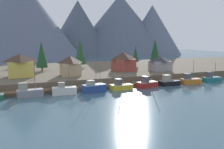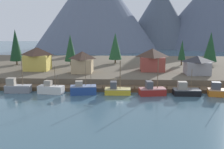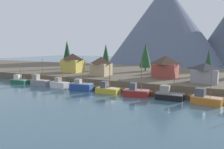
# 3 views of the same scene
# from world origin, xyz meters

# --- Properties ---
(ground_plane) EXTENTS (400.00, 400.00, 1.00)m
(ground_plane) POSITION_xyz_m (0.00, 20.00, -0.50)
(ground_plane) COLOR #3D5B6B
(dock) EXTENTS (80.00, 4.00, 1.60)m
(dock) POSITION_xyz_m (0.00, 1.99, 0.50)
(dock) COLOR brown
(dock) RESTS_ON ground_plane
(shoreline_bank) EXTENTS (400.00, 56.00, 2.50)m
(shoreline_bank) POSITION_xyz_m (0.00, 32.00, 1.25)
(shoreline_bank) COLOR brown
(shoreline_bank) RESTS_ON ground_plane
(mountain_west_peak) EXTENTS (90.91, 90.91, 62.03)m
(mountain_west_peak) POSITION_xyz_m (-21.41, 131.90, 31.01)
(mountain_west_peak) COLOR slate
(mountain_west_peak) RESTS_ON ground_plane
(mountain_central_peak) EXTENTS (58.22, 58.22, 47.98)m
(mountain_central_peak) POSITION_xyz_m (27.98, 150.62, 23.99)
(mountain_central_peak) COLOR #475160
(mountain_central_peak) RESTS_ON ground_plane
(mountain_east_peak) EXTENTS (94.60, 94.60, 56.48)m
(mountain_east_peak) POSITION_xyz_m (70.49, 154.41, 28.24)
(mountain_east_peak) COLOR #4C566B
(mountain_east_peak) RESTS_ON ground_plane
(mountain_far_ridge) EXTENTS (56.22, 56.22, 46.05)m
(mountain_far_ridge) POSITION_xyz_m (96.86, 139.43, 23.02)
(mountain_far_ridge) COLOR slate
(mountain_far_ridge) RESTS_ON ground_plane
(fishing_boat_grey) EXTENTS (6.39, 2.68, 8.72)m
(fishing_boat_grey) POSITION_xyz_m (-25.51, -1.48, 1.31)
(fishing_boat_grey) COLOR gray
(fishing_boat_grey) RESTS_ON ground_plane
(fishing_boat_white) EXTENTS (6.57, 3.44, 6.87)m
(fishing_boat_white) POSITION_xyz_m (-16.77, -1.85, 1.12)
(fishing_boat_white) COLOR silver
(fishing_boat_white) RESTS_ON ground_plane
(fishing_boat_blue) EXTENTS (6.65, 3.91, 9.59)m
(fishing_boat_blue) POSITION_xyz_m (-8.66, -2.14, 1.21)
(fishing_boat_blue) COLOR navy
(fishing_boat_blue) RESTS_ON ground_plane
(fishing_boat_yellow) EXTENTS (6.31, 3.08, 8.25)m
(fishing_boat_yellow) POSITION_xyz_m (-0.34, -1.69, 1.03)
(fishing_boat_yellow) COLOR gold
(fishing_boat_yellow) RESTS_ON ground_plane
(fishing_boat_red) EXTENTS (6.60, 3.84, 9.08)m
(fishing_boat_red) POSITION_xyz_m (8.09, -2.10, 1.15)
(fishing_boat_red) COLOR maroon
(fishing_boat_red) RESTS_ON ground_plane
(fishing_boat_black) EXTENTS (6.31, 3.13, 6.40)m
(fishing_boat_black) POSITION_xyz_m (16.25, -1.72, 1.08)
(fishing_boat_black) COLOR black
(fishing_boat_black) RESTS_ON ground_plane
(fishing_boat_orange) EXTENTS (6.63, 3.83, 7.68)m
(fishing_boat_orange) POSITION_xyz_m (24.38, -2.03, 1.13)
(fishing_boat_orange) COLOR #CC6B1E
(fishing_boat_orange) RESTS_ON ground_plane
(fishing_boat_teal) EXTENTS (6.32, 2.54, 6.61)m
(fishing_boat_teal) POSITION_xyz_m (33.92, -1.38, 1.12)
(fishing_boat_teal) COLOR #196B70
(fishing_boat_teal) RESTS_ON ground_plane
(house_red) EXTENTS (7.67, 7.21, 7.05)m
(house_red) POSITION_xyz_m (9.99, 18.43, 6.10)
(house_red) COLOR #9E4238
(house_red) RESTS_ON shoreline_bank
(house_yellow) EXTENTS (7.89, 6.60, 7.33)m
(house_yellow) POSITION_xyz_m (-26.51, 17.36, 6.24)
(house_yellow) COLOR gold
(house_yellow) RESTS_ON shoreline_bank
(house_tan) EXTENTS (6.20, 6.26, 6.47)m
(house_tan) POSITION_xyz_m (-11.40, 13.76, 5.81)
(house_tan) COLOR tan
(house_tan) RESTS_ON shoreline_bank
(house_grey) EXTENTS (7.16, 6.13, 5.45)m
(house_grey) POSITION_xyz_m (22.51, 12.86, 5.28)
(house_grey) COLOR gray
(house_grey) RESTS_ON shoreline_bank
(conifer_near_left) EXTENTS (4.88, 4.88, 11.89)m
(conifer_near_left) POSITION_xyz_m (31.60, 30.77, 9.15)
(conifer_near_left) COLOR #4C3823
(conifer_near_left) RESTS_ON shoreline_bank
(conifer_near_right) EXTENTS (4.38, 4.38, 11.05)m
(conifer_near_right) POSITION_xyz_m (-18.44, 29.64, 8.70)
(conifer_near_right) COLOR #4C3823
(conifer_near_right) RESTS_ON shoreline_bank
(conifer_mid_right) EXTENTS (2.70, 2.70, 9.04)m
(conifer_mid_right) POSITION_xyz_m (21.70, 30.86, 7.96)
(conifer_mid_right) COLOR #4C3823
(conifer_mid_right) RESTS_ON shoreline_bank
(conifer_back_left) EXTENTS (4.94, 4.94, 11.53)m
(conifer_back_left) POSITION_xyz_m (-2.39, 34.07, 9.04)
(conifer_back_left) COLOR #4C3823
(conifer_back_left) RESTS_ON shoreline_bank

